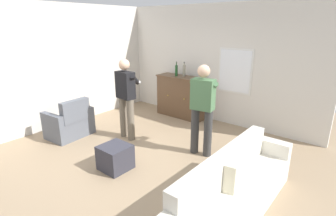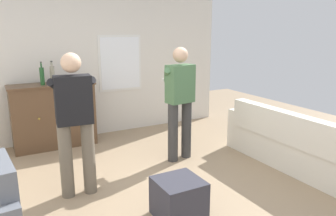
{
  "view_description": "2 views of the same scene",
  "coord_description": "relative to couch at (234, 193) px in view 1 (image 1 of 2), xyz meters",
  "views": [
    {
      "loc": [
        3.13,
        -3.01,
        2.34
      ],
      "look_at": [
        0.41,
        0.31,
        0.96
      ],
      "focal_mm": 28.0,
      "sensor_mm": 36.0,
      "label": 1
    },
    {
      "loc": [
        -1.62,
        -3.19,
        1.93
      ],
      "look_at": [
        0.35,
        0.4,
        0.94
      ],
      "focal_mm": 35.0,
      "sensor_mm": 36.0,
      "label": 2
    }
  ],
  "objects": [
    {
      "name": "ground",
      "position": [
        -2.01,
        0.32,
        -0.32
      ],
      "size": [
        10.4,
        10.4,
        0.0
      ],
      "primitive_type": "plane",
      "color": "#9E8466"
    },
    {
      "name": "wall_back_with_window",
      "position": [
        -1.99,
        2.98,
        1.08
      ],
      "size": [
        5.2,
        0.15,
        2.8
      ],
      "color": "silver",
      "rests_on": "ground"
    },
    {
      "name": "wall_side_left",
      "position": [
        -4.67,
        0.32,
        1.08
      ],
      "size": [
        0.12,
        5.2,
        2.8
      ],
      "primitive_type": "cube",
      "color": "silver",
      "rests_on": "ground"
    },
    {
      "name": "couch",
      "position": [
        0.0,
        0.0,
        0.0
      ],
      "size": [
        0.57,
        2.51,
        0.84
      ],
      "color": "silver",
      "rests_on": "ground"
    },
    {
      "name": "armchair",
      "position": [
        -3.85,
        0.06,
        -0.03
      ],
      "size": [
        0.71,
        0.93,
        0.85
      ],
      "color": "slate",
      "rests_on": "ground"
    },
    {
      "name": "sideboard_cabinet",
      "position": [
        -2.77,
        2.62,
        0.21
      ],
      "size": [
        1.34,
        0.49,
        1.06
      ],
      "color": "brown",
      "rests_on": "ground"
    },
    {
      "name": "bottle_wine_green",
      "position": [
        -2.91,
        2.58,
        0.89
      ],
      "size": [
        0.07,
        0.07,
        0.37
      ],
      "color": "#1E4C23",
      "rests_on": "sideboard_cabinet"
    },
    {
      "name": "bottle_liquor_amber",
      "position": [
        -2.73,
        2.67,
        0.89
      ],
      "size": [
        0.07,
        0.07,
        0.36
      ],
      "color": "gray",
      "rests_on": "sideboard_cabinet"
    },
    {
      "name": "ottoman",
      "position": [
        -2.04,
        -0.21,
        -0.11
      ],
      "size": [
        0.47,
        0.47,
        0.42
      ],
      "primitive_type": "cube",
      "color": "#33333D",
      "rests_on": "ground"
    },
    {
      "name": "person_standing_left",
      "position": [
        -2.83,
        0.79,
        0.62
      ],
      "size": [
        0.56,
        0.49,
        1.68
      ],
      "color": "#6B6051",
      "rests_on": "ground"
    },
    {
      "name": "person_standing_right",
      "position": [
        -1.22,
        1.16,
        0.62
      ],
      "size": [
        0.55,
        0.5,
        1.68
      ],
      "color": "#383838",
      "rests_on": "ground"
    }
  ]
}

